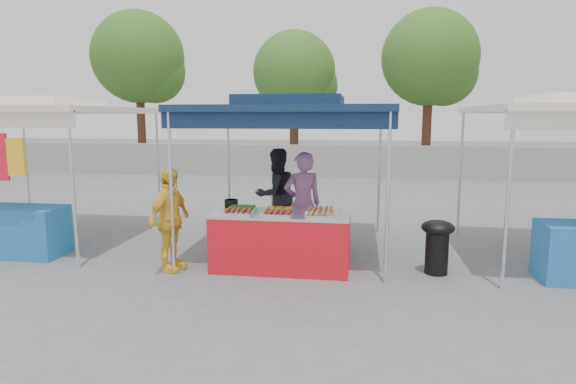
# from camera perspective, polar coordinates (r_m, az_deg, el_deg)

# --- Properties ---
(ground_plane) EXTENTS (80.00, 80.00, 0.00)m
(ground_plane) POSITION_cam_1_polar(r_m,az_deg,el_deg) (7.32, -0.71, -8.87)
(ground_plane) COLOR slate
(back_wall) EXTENTS (40.00, 0.25, 1.20)m
(back_wall) POSITION_cam_1_polar(r_m,az_deg,el_deg) (17.99, 4.95, 3.65)
(back_wall) COLOR gray
(back_wall) RESTS_ON ground_plane
(main_canopy) EXTENTS (3.20, 3.20, 2.57)m
(main_canopy) POSITION_cam_1_polar(r_m,az_deg,el_deg) (7.93, 0.40, 9.88)
(main_canopy) COLOR silver
(main_canopy) RESTS_ON ground_plane
(neighbor_stall_left) EXTENTS (3.20, 3.20, 2.57)m
(neighbor_stall_left) POSITION_cam_1_polar(r_m,az_deg,el_deg) (9.36, -28.48, 3.94)
(neighbor_stall_left) COLOR silver
(neighbor_stall_left) RESTS_ON ground_plane
(tree_0) EXTENTS (3.91, 3.91, 6.73)m
(tree_0) POSITION_cam_1_polar(r_m,az_deg,el_deg) (22.34, -16.90, 14.61)
(tree_0) COLOR #4A271C
(tree_0) RESTS_ON ground_plane
(tree_1) EXTENTS (3.37, 3.28, 5.63)m
(tree_1) POSITION_cam_1_polar(r_m,az_deg,el_deg) (19.77, 1.19, 13.58)
(tree_1) COLOR #4A271C
(tree_1) RESTS_ON ground_plane
(tree_2) EXTENTS (3.71, 3.68, 6.33)m
(tree_2) POSITION_cam_1_polar(r_m,az_deg,el_deg) (20.00, 16.83, 14.53)
(tree_2) COLOR #4A271C
(tree_2) RESTS_ON ground_plane
(vendor_table) EXTENTS (2.00, 0.80, 0.85)m
(vendor_table) POSITION_cam_1_polar(r_m,az_deg,el_deg) (7.11, -0.84, -5.85)
(vendor_table) COLOR red
(vendor_table) RESTS_ON ground_plane
(food_tray_fl) EXTENTS (0.42, 0.30, 0.07)m
(food_tray_fl) POSITION_cam_1_polar(r_m,az_deg,el_deg) (6.89, -5.92, -2.45)
(food_tray_fl) COLOR white
(food_tray_fl) RESTS_ON vendor_table
(food_tray_fm) EXTENTS (0.42, 0.30, 0.07)m
(food_tray_fm) POSITION_cam_1_polar(r_m,az_deg,el_deg) (6.77, -1.31, -2.60)
(food_tray_fm) COLOR white
(food_tray_fm) RESTS_ON vendor_table
(food_tray_fr) EXTENTS (0.42, 0.30, 0.07)m
(food_tray_fr) POSITION_cam_1_polar(r_m,az_deg,el_deg) (6.70, 4.10, -2.75)
(food_tray_fr) COLOR white
(food_tray_fr) RESTS_ON vendor_table
(food_tray_bl) EXTENTS (0.42, 0.30, 0.07)m
(food_tray_bl) POSITION_cam_1_polar(r_m,az_deg,el_deg) (7.17, -5.45, -1.99)
(food_tray_bl) COLOR white
(food_tray_bl) RESTS_ON vendor_table
(food_tray_bm) EXTENTS (0.42, 0.30, 0.07)m
(food_tray_bm) POSITION_cam_1_polar(r_m,az_deg,el_deg) (7.10, -1.03, -2.06)
(food_tray_bm) COLOR white
(food_tray_bm) RESTS_ON vendor_table
(food_tray_br) EXTENTS (0.42, 0.30, 0.07)m
(food_tray_br) POSITION_cam_1_polar(r_m,az_deg,el_deg) (7.00, 3.86, -2.24)
(food_tray_br) COLOR white
(food_tray_br) RESTS_ON vendor_table
(cooking_pot) EXTENTS (0.21, 0.21, 0.12)m
(cooking_pot) POSITION_cam_1_polar(r_m,az_deg,el_deg) (7.49, -6.75, -1.34)
(cooking_pot) COLOR black
(cooking_pot) RESTS_ON vendor_table
(skewer_cup) EXTENTS (0.08, 0.08, 0.10)m
(skewer_cup) POSITION_cam_1_polar(r_m,az_deg,el_deg) (6.90, -1.95, -2.27)
(skewer_cup) COLOR silver
(skewer_cup) RESTS_ON vendor_table
(wok_burner) EXTENTS (0.47, 0.47, 0.79)m
(wok_burner) POSITION_cam_1_polar(r_m,az_deg,el_deg) (7.23, 17.27, -5.67)
(wok_burner) COLOR black
(wok_burner) RESTS_ON ground_plane
(crate_left) EXTENTS (0.56, 0.39, 0.33)m
(crate_left) POSITION_cam_1_polar(r_m,az_deg,el_deg) (7.87, -3.59, -6.34)
(crate_left) COLOR blue
(crate_left) RESTS_ON ground_plane
(crate_right) EXTENTS (0.53, 0.37, 0.32)m
(crate_right) POSITION_cam_1_polar(r_m,az_deg,el_deg) (7.73, 2.22, -6.68)
(crate_right) COLOR blue
(crate_right) RESTS_ON ground_plane
(crate_stacked) EXTENTS (0.49, 0.34, 0.30)m
(crate_stacked) POSITION_cam_1_polar(r_m,az_deg,el_deg) (7.66, 2.23, -4.47)
(crate_stacked) COLOR blue
(crate_stacked) RESTS_ON crate_right
(vendor_woman) EXTENTS (0.72, 0.59, 1.69)m
(vendor_woman) POSITION_cam_1_polar(r_m,az_deg,el_deg) (7.76, 1.74, -1.43)
(vendor_woman) COLOR #9E6495
(vendor_woman) RESTS_ON ground_plane
(helper_man) EXTENTS (1.03, 1.01, 1.68)m
(helper_man) POSITION_cam_1_polar(r_m,az_deg,el_deg) (8.71, -1.40, -0.32)
(helper_man) COLOR #222328
(helper_man) RESTS_ON ground_plane
(customer_person) EXTENTS (0.57, 0.95, 1.52)m
(customer_person) POSITION_cam_1_polar(r_m,az_deg,el_deg) (7.18, -13.85, -3.22)
(customer_person) COLOR yellow
(customer_person) RESTS_ON ground_plane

